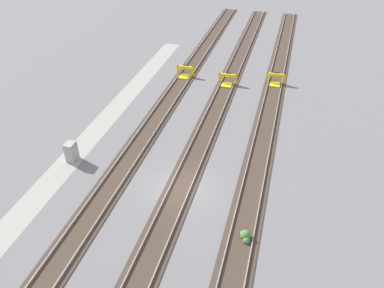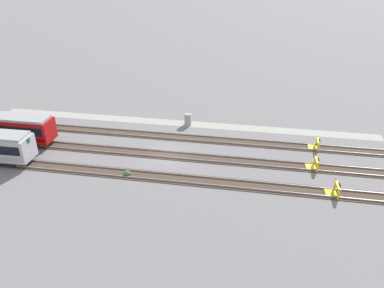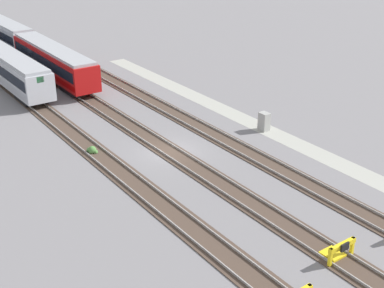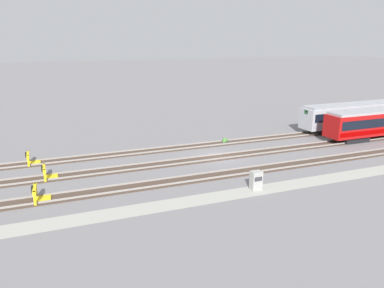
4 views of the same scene
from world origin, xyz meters
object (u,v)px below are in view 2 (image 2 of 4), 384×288
at_px(bumper_stop_near_inner_track, 314,164).
at_px(bumper_stop_nearest_track, 315,144).
at_px(bumper_stop_middle_track, 334,190).
at_px(electrical_cabinet, 188,119).
at_px(weed_clump, 127,173).

bearing_deg(bumper_stop_near_inner_track, bumper_stop_nearest_track, -98.34).
xyz_separation_m(bumper_stop_middle_track, electrical_cabinet, (17.64, -14.04, 0.29)).
height_order(bumper_stop_nearest_track, bumper_stop_middle_track, same).
distance_m(bumper_stop_near_inner_track, electrical_cabinet, 18.56).
distance_m(bumper_stop_nearest_track, bumper_stop_near_inner_track, 4.99).
distance_m(bumper_stop_near_inner_track, bumper_stop_middle_track, 5.14).
bearing_deg(electrical_cabinet, weed_clump, 73.55).
distance_m(bumper_stop_nearest_track, weed_clump, 23.40).
xyz_separation_m(bumper_stop_near_inner_track, electrical_cabinet, (16.17, -9.11, 0.29)).
height_order(electrical_cabinet, weed_clump, electrical_cabinet).
xyz_separation_m(electrical_cabinet, weed_clump, (4.21, 14.27, -0.56)).
height_order(bumper_stop_near_inner_track, weed_clump, bumper_stop_near_inner_track).
bearing_deg(bumper_stop_nearest_track, weed_clump, 25.56).
relative_size(bumper_stop_nearest_track, weed_clump, 2.18).
height_order(bumper_stop_nearest_track, electrical_cabinet, electrical_cabinet).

